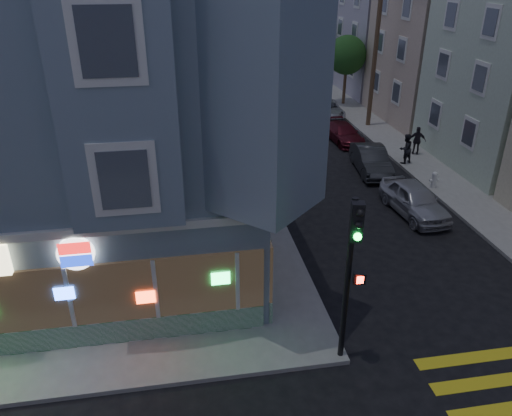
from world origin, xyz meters
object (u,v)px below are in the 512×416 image
object	(u,v)px
street_tree_far	(318,41)
pedestrian_a	(406,149)
traffic_signal	(352,257)
parked_car_c	(343,133)
parked_car_a	(414,200)
fire_hydrant	(434,179)
pedestrian_b	(417,141)
utility_pole	(375,57)
parked_car_b	(371,160)
parked_car_d	(328,109)
street_tree_near	(347,55)

from	to	relation	value
street_tree_far	pedestrian_a	size ratio (longest dim) A/B	3.10
street_tree_far	traffic_signal	size ratio (longest dim) A/B	1.04
parked_car_c	parked_car_a	bearing A→B (deg)	-95.16
parked_car_a	fire_hydrant	distance (m)	3.25
pedestrian_a	traffic_signal	distance (m)	16.91
pedestrian_b	parked_car_a	distance (m)	7.94
traffic_signal	parked_car_c	bearing A→B (deg)	84.19
utility_pole	traffic_signal	xyz separation A→B (m)	(-9.18, -21.83, -1.22)
utility_pole	parked_car_c	size ratio (longest dim) A/B	2.23
parked_car_c	traffic_signal	size ratio (longest dim) A/B	0.80
pedestrian_b	utility_pole	bearing A→B (deg)	-62.94
pedestrian_b	parked_car_b	size ratio (longest dim) A/B	0.39
pedestrian_b	pedestrian_a	bearing A→B (deg)	65.14
utility_pole	parked_car_d	world-z (taller)	utility_pole
street_tree_far	traffic_signal	xyz separation A→B (m)	(-9.38, -35.83, -0.35)
parked_car_a	pedestrian_b	bearing A→B (deg)	58.91
parked_car_c	fire_hydrant	size ratio (longest dim) A/B	4.79
parked_car_c	utility_pole	bearing A→B (deg)	41.25
parked_car_b	parked_car_c	xyz separation A→B (m)	(0.17, 5.20, -0.12)
pedestrian_b	parked_car_d	distance (m)	9.42
street_tree_far	fire_hydrant	distance (m)	25.14
parked_car_b	street_tree_far	bearing A→B (deg)	88.56
parked_car_b	fire_hydrant	size ratio (longest dim) A/B	5.08
pedestrian_a	pedestrian_b	bearing A→B (deg)	-153.63
parked_car_d	traffic_signal	size ratio (longest dim) A/B	0.85
street_tree_near	fire_hydrant	size ratio (longest dim) A/B	6.28
pedestrian_b	fire_hydrant	world-z (taller)	pedestrian_b
pedestrian_b	parked_car_d	bearing A→B (deg)	-51.85
pedestrian_a	parked_car_b	size ratio (longest dim) A/B	0.40
street_tree_far	utility_pole	bearing A→B (deg)	-90.82
utility_pole	traffic_signal	distance (m)	23.71
utility_pole	street_tree_far	size ratio (longest dim) A/B	1.70
parked_car_a	parked_car_d	distance (m)	16.14
parked_car_d	fire_hydrant	distance (m)	13.82
street_tree_far	parked_car_c	xyz separation A→B (m)	(-3.00, -16.86, -3.35)
parked_car_d	parked_car_a	bearing A→B (deg)	-88.03
street_tree_near	pedestrian_b	size ratio (longest dim) A/B	3.17
street_tree_near	street_tree_far	xyz separation A→B (m)	(0.00, 8.00, 0.00)
pedestrian_a	parked_car_d	bearing A→B (deg)	-99.63
fire_hydrant	pedestrian_a	bearing A→B (deg)	90.00
parked_car_c	traffic_signal	xyz separation A→B (m)	(-6.38, -18.96, 2.99)
street_tree_far	pedestrian_a	xyz separation A→B (m)	(-0.90, -21.42, -2.93)
street_tree_far	traffic_signal	bearing A→B (deg)	-104.67
parked_car_b	parked_car_d	world-z (taller)	parked_car_b
parked_car_c	traffic_signal	distance (m)	20.23
street_tree_near	parked_car_b	bearing A→B (deg)	-102.70
pedestrian_a	parked_car_a	size ratio (longest dim) A/B	0.40
pedestrian_a	parked_car_a	xyz separation A→B (m)	(-2.22, -5.84, -0.28)
street_tree_near	parked_car_c	distance (m)	9.94
street_tree_far	parked_car_d	size ratio (longest dim) A/B	1.22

